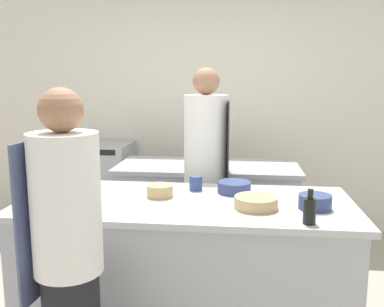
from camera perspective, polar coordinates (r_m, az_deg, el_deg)
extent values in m
cube|color=silver|center=(4.83, 2.42, 6.57)|extent=(8.00, 0.06, 2.80)
cube|color=#A8AAAF|center=(2.98, -0.79, -15.01)|extent=(2.08, 0.90, 0.86)
cube|color=#B7BABC|center=(2.82, -0.82, -6.66)|extent=(2.17, 0.94, 0.04)
cube|color=#A8AAAF|center=(4.06, 2.07, -8.03)|extent=(1.60, 0.71, 0.86)
cube|color=#A8AAAF|center=(3.95, 2.11, -1.79)|extent=(1.67, 0.74, 0.04)
cube|color=#A8AAAF|center=(4.87, -12.88, -4.46)|extent=(0.81, 0.63, 0.99)
cube|color=black|center=(4.65, -14.02, -8.03)|extent=(0.65, 0.01, 0.35)
cube|color=black|center=(4.49, -14.39, 0.19)|extent=(0.69, 0.01, 0.06)
cylinder|color=white|center=(2.14, -16.47, -6.44)|extent=(0.33, 0.33, 0.68)
cube|color=#4C567F|center=(2.25, -20.25, -8.41)|extent=(0.04, 0.32, 0.79)
sphere|color=#9E7051|center=(2.06, -17.09, 5.57)|extent=(0.21, 0.21, 0.21)
cylinder|color=black|center=(3.69, 1.78, -10.32)|extent=(0.30, 0.30, 0.82)
cylinder|color=white|center=(3.50, 1.85, 1.75)|extent=(0.36, 0.36, 0.74)
cube|color=#2D2D33|center=(3.51, 4.83, 0.00)|extent=(0.02, 0.34, 0.86)
sphere|color=#9E7051|center=(3.46, 1.89, 9.63)|extent=(0.22, 0.22, 0.22)
cylinder|color=#B2A84C|center=(2.66, -19.76, -5.37)|extent=(0.07, 0.07, 0.22)
cylinder|color=#B2A84C|center=(2.62, -19.95, -2.13)|extent=(0.03, 0.03, 0.09)
cylinder|color=black|center=(2.44, 15.40, -7.44)|extent=(0.07, 0.07, 0.14)
cylinder|color=black|center=(2.42, 15.51, -5.23)|extent=(0.03, 0.03, 0.05)
cylinder|color=#5B2319|center=(2.72, -13.44, -5.26)|extent=(0.08, 0.08, 0.17)
cylinder|color=#5B2319|center=(2.69, -13.54, -2.86)|extent=(0.04, 0.04, 0.07)
cylinder|color=silver|center=(2.87, -20.71, -4.80)|extent=(0.08, 0.08, 0.17)
cylinder|color=silver|center=(2.84, -20.87, -2.42)|extent=(0.03, 0.03, 0.07)
cylinder|color=navy|center=(2.73, 16.08, -6.21)|extent=(0.20, 0.20, 0.09)
cylinder|color=navy|center=(3.00, 5.64, -4.48)|extent=(0.23, 0.23, 0.08)
cylinder|color=tan|center=(2.89, -4.33, -4.98)|extent=(0.18, 0.18, 0.08)
cylinder|color=tan|center=(2.67, 8.52, -6.47)|extent=(0.27, 0.27, 0.07)
cylinder|color=#33477F|center=(3.05, 0.51, -3.96)|extent=(0.09, 0.09, 0.10)
cube|color=white|center=(3.03, -16.20, -5.33)|extent=(0.41, 0.19, 0.01)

